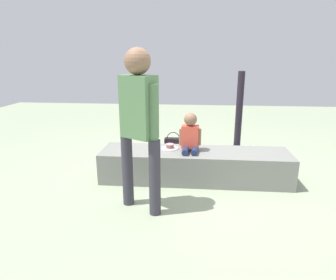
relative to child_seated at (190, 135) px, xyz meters
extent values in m
plane|color=#96A283|center=(0.06, -0.01, -0.60)|extent=(12.00, 12.00, 0.00)
cube|color=gray|center=(0.06, -0.01, -0.41)|extent=(2.38, 0.58, 0.38)
cylinder|color=navy|center=(-0.05, -0.10, -0.18)|extent=(0.10, 0.25, 0.08)
cylinder|color=navy|center=(0.07, -0.09, -0.18)|extent=(0.10, 0.25, 0.08)
cube|color=#E9533E|center=(0.00, 0.02, -0.03)|extent=(0.22, 0.15, 0.28)
sphere|color=#8C664C|center=(0.00, 0.02, 0.19)|extent=(0.16, 0.16, 0.16)
cylinder|color=#8C664C|center=(-0.12, 0.01, -0.04)|extent=(0.05, 0.05, 0.21)
cylinder|color=#8C664C|center=(0.11, 0.03, -0.04)|extent=(0.05, 0.05, 0.21)
cylinder|color=#35313E|center=(-0.33, -0.90, -0.21)|extent=(0.12, 0.12, 0.78)
cylinder|color=#35313E|center=(-0.64, -0.72, -0.21)|extent=(0.12, 0.12, 0.78)
cube|color=#588152|center=(-0.49, -0.81, 0.48)|extent=(0.39, 0.34, 0.60)
sphere|color=#8C664C|center=(-0.49, -0.81, 0.90)|extent=(0.25, 0.25, 0.25)
cylinder|color=#588152|center=(-0.34, -0.90, 0.42)|extent=(0.09, 0.09, 0.56)
cylinder|color=#588152|center=(-0.64, -0.72, 0.42)|extent=(0.09, 0.09, 0.56)
cylinder|color=white|center=(-0.26, 0.06, -0.21)|extent=(0.22, 0.22, 0.01)
cylinder|color=#865A47|center=(-0.26, 0.06, -0.18)|extent=(0.10, 0.10, 0.05)
cylinder|color=pink|center=(-0.26, 0.06, -0.15)|extent=(0.10, 0.10, 0.01)
cube|color=silver|center=(-0.20, 0.05, -0.20)|extent=(0.11, 0.04, 0.00)
cube|color=#4C99E0|center=(0.86, 0.55, -0.46)|extent=(0.22, 0.09, 0.27)
torus|color=white|center=(0.81, 0.55, -0.33)|extent=(0.09, 0.01, 0.09)
torus|color=white|center=(0.91, 0.55, -0.33)|extent=(0.09, 0.01, 0.09)
cylinder|color=black|center=(0.77, 1.25, -0.58)|extent=(0.36, 0.36, 0.04)
cylinder|color=black|center=(0.77, 1.25, 0.08)|extent=(0.11, 0.11, 1.27)
cylinder|color=silver|center=(-0.66, 0.57, -0.52)|extent=(0.06, 0.06, 0.15)
cone|color=silver|center=(-0.66, 0.57, -0.43)|extent=(0.06, 0.06, 0.03)
cylinder|color=white|center=(-0.66, 0.57, -0.41)|extent=(0.03, 0.03, 0.02)
cylinder|color=red|center=(-0.75, 0.99, -0.55)|extent=(0.09, 0.09, 0.09)
cube|color=white|center=(0.18, 1.05, -0.54)|extent=(0.31, 0.29, 0.11)
cube|color=black|center=(-0.29, 1.08, -0.48)|extent=(0.29, 0.12, 0.24)
torus|color=black|center=(-0.29, 1.08, -0.36)|extent=(0.21, 0.01, 0.21)
camera|label=1|loc=(0.04, -3.54, 0.95)|focal=31.33mm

